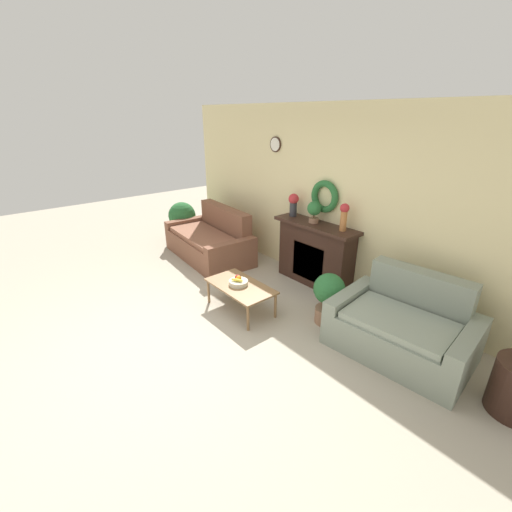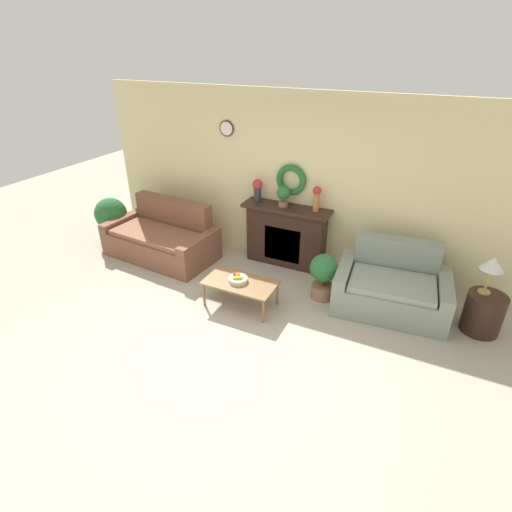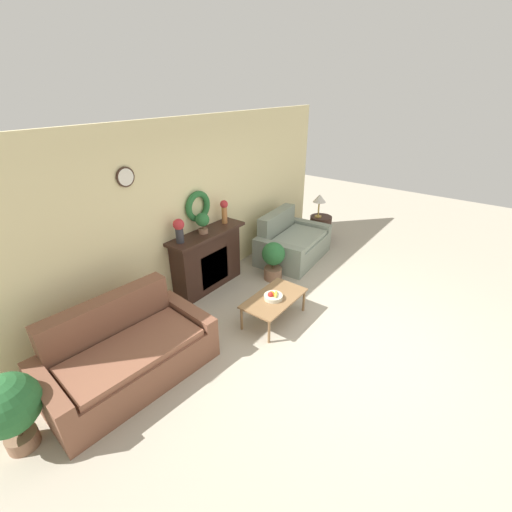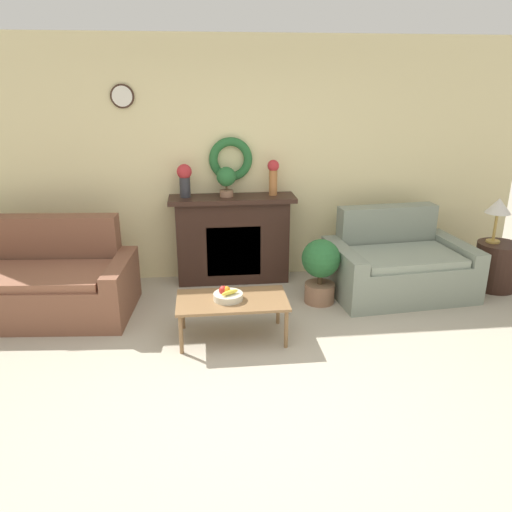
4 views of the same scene
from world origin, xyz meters
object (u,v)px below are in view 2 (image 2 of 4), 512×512
object	(u,v)px
fireplace	(286,235)
couch_left	(163,239)
table_lamp	(493,265)
vase_on_mantel_right	(317,197)
loveseat_right	(391,288)
potted_plant_on_mantel	(283,194)
fruit_bowl	(238,279)
potted_plant_floor_by_loveseat	(323,274)
coffee_table	(241,284)
side_table_by_loveseat	(483,313)
vase_on_mantel_left	(258,189)
potted_plant_floor_by_couch	(111,215)

from	to	relation	value
fireplace	couch_left	xyz separation A→B (m)	(-2.00, -0.65, -0.20)
table_lamp	vase_on_mantel_right	xyz separation A→B (m)	(-2.39, 0.52, 0.31)
loveseat_right	potted_plant_on_mantel	size ratio (longest dim) A/B	4.73
loveseat_right	fruit_bowl	world-z (taller)	loveseat_right
fireplace	potted_plant_floor_by_loveseat	world-z (taller)	fireplace
fireplace	vase_on_mantel_right	world-z (taller)	vase_on_mantel_right
coffee_table	fruit_bowl	xyz separation A→B (m)	(-0.04, -0.00, 0.08)
coffee_table	loveseat_right	bearing A→B (deg)	24.93
fruit_bowl	table_lamp	xyz separation A→B (m)	(2.99, 0.88, 0.50)
potted_plant_floor_by_loveseat	loveseat_right	bearing A→B (deg)	12.00
vase_on_mantel_right	potted_plant_on_mantel	size ratio (longest dim) A/B	1.19
fireplace	couch_left	bearing A→B (deg)	-161.93
potted_plant_on_mantel	coffee_table	bearing A→B (deg)	-91.63
couch_left	side_table_by_loveseat	xyz separation A→B (m)	(4.91, 0.09, -0.05)
coffee_table	table_lamp	distance (m)	3.14
potted_plant_floor_by_loveseat	vase_on_mantel_right	bearing A→B (deg)	119.00
table_lamp	fruit_bowl	bearing A→B (deg)	-163.54
loveseat_right	fruit_bowl	distance (m)	2.11
side_table_by_loveseat	vase_on_mantel_left	world-z (taller)	vase_on_mantel_left
couch_left	fruit_bowl	xyz separation A→B (m)	(1.86, -0.75, 0.11)
fireplace	loveseat_right	world-z (taller)	fireplace
fruit_bowl	potted_plant_floor_by_loveseat	world-z (taller)	potted_plant_floor_by_loveseat
table_lamp	potted_plant_floor_by_couch	size ratio (longest dim) A/B	0.60
coffee_table	vase_on_mantel_right	bearing A→B (deg)	68.17
couch_left	side_table_by_loveseat	distance (m)	4.91
coffee_table	table_lamp	size ratio (longest dim) A/B	1.98
fruit_bowl	potted_plant_floor_by_couch	world-z (taller)	potted_plant_floor_by_couch
table_lamp	potted_plant_floor_by_couch	distance (m)	6.02
vase_on_mantel_right	potted_plant_on_mantel	world-z (taller)	vase_on_mantel_right
fireplace	potted_plant_floor_by_loveseat	xyz separation A→B (m)	(0.86, -0.72, -0.11)
vase_on_mantel_left	potted_plant_on_mantel	distance (m)	0.45
vase_on_mantel_right	vase_on_mantel_left	bearing A→B (deg)	-180.00
fruit_bowl	potted_plant_on_mantel	size ratio (longest dim) A/B	0.80
fireplace	potted_plant_floor_by_couch	world-z (taller)	fireplace
vase_on_mantel_right	potted_plant_floor_by_loveseat	bearing A→B (deg)	-61.00
vase_on_mantel_left	potted_plant_on_mantel	bearing A→B (deg)	-2.52
potted_plant_floor_by_loveseat	couch_left	bearing A→B (deg)	178.61
couch_left	potted_plant_on_mantel	bearing A→B (deg)	23.04
couch_left	vase_on_mantel_right	distance (m)	2.71
fruit_bowl	side_table_by_loveseat	world-z (taller)	side_table_by_loveseat
side_table_by_loveseat	vase_on_mantel_right	xyz separation A→B (m)	(-2.45, 0.57, 0.97)
couch_left	side_table_by_loveseat	world-z (taller)	couch_left
coffee_table	vase_on_mantel_right	distance (m)	1.76
couch_left	vase_on_mantel_right	bearing A→B (deg)	19.79
loveseat_right	coffee_table	distance (m)	2.07
fireplace	table_lamp	size ratio (longest dim) A/B	2.82
loveseat_right	table_lamp	size ratio (longest dim) A/B	3.13
fruit_bowl	side_table_by_loveseat	xyz separation A→B (m)	(3.05, 0.84, -0.16)
coffee_table	potted_plant_floor_by_couch	size ratio (longest dim) A/B	1.19
side_table_by_loveseat	vase_on_mantel_left	size ratio (longest dim) A/B	1.46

